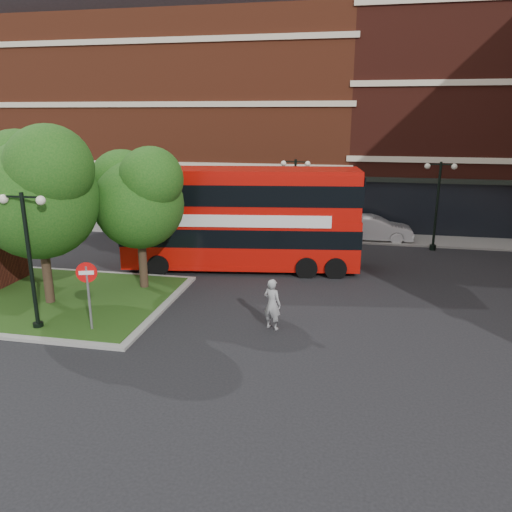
% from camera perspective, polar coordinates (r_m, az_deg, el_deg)
% --- Properties ---
extents(ground, '(120.00, 120.00, 0.00)m').
position_cam_1_polar(ground, '(17.24, -8.45, -10.11)').
color(ground, black).
rests_on(ground, ground).
extents(pavement_far, '(44.00, 3.00, 0.12)m').
position_cam_1_polar(pavement_far, '(32.37, 1.26, 2.62)').
color(pavement_far, slate).
rests_on(pavement_far, ground).
extents(terrace_far_left, '(26.00, 12.00, 14.00)m').
position_cam_1_polar(terrace_far_left, '(40.81, -8.28, 15.07)').
color(terrace_far_left, maroon).
rests_on(terrace_far_left, ground).
extents(terrace_far_right, '(18.00, 12.00, 16.00)m').
position_cam_1_polar(terrace_far_right, '(39.48, 24.68, 15.26)').
color(terrace_far_right, '#471911').
rests_on(terrace_far_right, ground).
extents(traffic_island, '(12.60, 7.60, 0.15)m').
position_cam_1_polar(traffic_island, '(23.31, -24.83, -4.25)').
color(traffic_island, gray).
rests_on(traffic_island, ground).
extents(tree_island_west, '(5.40, 4.71, 7.21)m').
position_cam_1_polar(tree_island_west, '(21.08, -23.87, 7.16)').
color(tree_island_west, '#2D2116').
rests_on(tree_island_west, ground).
extents(tree_island_east, '(4.46, 3.90, 6.29)m').
position_cam_1_polar(tree_island_east, '(21.81, -13.41, 6.87)').
color(tree_island_east, '#2D2116').
rests_on(tree_island_east, ground).
extents(lamp_island, '(1.72, 0.36, 5.00)m').
position_cam_1_polar(lamp_island, '(18.93, -24.50, 0.12)').
color(lamp_island, black).
rests_on(lamp_island, ground).
extents(lamp_far_left, '(1.72, 0.36, 5.00)m').
position_cam_1_polar(lamp_far_left, '(29.61, 4.46, 6.78)').
color(lamp_far_left, black).
rests_on(lamp_far_left, ground).
extents(lamp_far_right, '(1.72, 0.36, 5.00)m').
position_cam_1_polar(lamp_far_right, '(29.76, 20.02, 5.92)').
color(lamp_far_right, black).
rests_on(lamp_far_right, ground).
extents(bus, '(11.74, 4.20, 4.39)m').
position_cam_1_polar(bus, '(24.51, -1.75, 5.02)').
color(bus, '#B00D07').
rests_on(bus, ground).
extents(woman, '(0.81, 0.68, 1.88)m').
position_cam_1_polar(woman, '(18.00, 1.87, -5.51)').
color(woman, gray).
rests_on(woman, ground).
extents(car_silver, '(4.34, 2.12, 1.43)m').
position_cam_1_polar(car_silver, '(31.86, -9.69, 3.38)').
color(car_silver, '#B7BABF').
rests_on(car_silver, ground).
extents(car_white, '(4.74, 1.78, 1.55)m').
position_cam_1_polar(car_white, '(31.29, 13.25, 3.07)').
color(car_white, silver).
rests_on(car_white, ground).
extents(no_entry_sign, '(0.71, 0.26, 2.62)m').
position_cam_1_polar(no_entry_sign, '(18.28, -18.69, -2.95)').
color(no_entry_sign, slate).
rests_on(no_entry_sign, ground).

